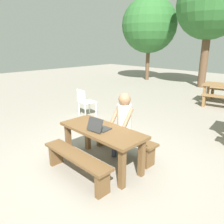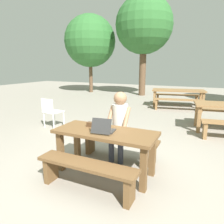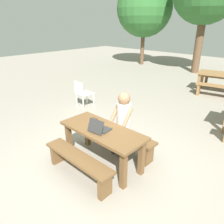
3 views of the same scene
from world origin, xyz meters
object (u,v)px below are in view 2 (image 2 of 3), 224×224
object	(u,v)px
picnic_table_mid	(178,92)
tree_right	(144,26)
picnic_table_front	(105,138)
tree_rear	(90,41)
plastic_chair	(51,111)
small_pouch	(91,124)
laptop	(103,129)
person_seated	(119,121)

from	to	relation	value
picnic_table_mid	tree_right	distance (m)	4.81
picnic_table_front	tree_rear	bearing A→B (deg)	122.17
plastic_chair	small_pouch	bearing A→B (deg)	152.55
laptop	tree_rear	bearing A→B (deg)	-65.32
plastic_chair	tree_rear	xyz separation A→B (m)	(-3.04, 7.21, 2.70)
plastic_chair	tree_right	bearing A→B (deg)	-86.19
person_seated	tree_right	xyz separation A→B (m)	(-2.10, 8.25, 3.08)
small_pouch	person_seated	size ratio (longest dim) A/B	0.10
small_pouch	laptop	bearing A→B (deg)	-27.90
person_seated	laptop	bearing A→B (deg)	-89.87
small_pouch	picnic_table_mid	size ratio (longest dim) A/B	0.06
picnic_table_mid	plastic_chair	bearing A→B (deg)	-132.41
small_pouch	picnic_table_mid	world-z (taller)	small_pouch
tree_rear	tree_right	bearing A→B (deg)	-0.04
laptop	plastic_chair	world-z (taller)	laptop
person_seated	tree_rear	bearing A→B (deg)	123.86
picnic_table_front	small_pouch	world-z (taller)	small_pouch
tree_right	person_seated	bearing A→B (deg)	-75.69
plastic_chair	picnic_table_front	bearing A→B (deg)	154.55
laptop	picnic_table_mid	size ratio (longest dim) A/B	0.16
small_pouch	picnic_table_mid	distance (m)	6.02
laptop	tree_rear	distance (m)	10.72
picnic_table_mid	tree_rear	bearing A→B (deg)	144.23
picnic_table_mid	tree_rear	size ratio (longest dim) A/B	0.46
laptop	tree_right	xyz separation A→B (m)	(-2.10, 8.86, 3.05)
picnic_table_mid	tree_rear	xyz separation A→B (m)	(-5.81, 2.70, 2.53)
plastic_chair	laptop	bearing A→B (deg)	153.36
tree_right	tree_rear	world-z (taller)	tree_right
person_seated	picnic_table_front	bearing A→B (deg)	-91.40
picnic_table_front	plastic_chair	bearing A→B (deg)	147.63
tree_right	picnic_table_front	bearing A→B (deg)	-76.60
laptop	tree_rear	world-z (taller)	tree_rear
picnic_table_front	small_pouch	xyz separation A→B (m)	(-0.32, 0.09, 0.16)
tree_right	tree_rear	size ratio (longest dim) A/B	1.14
picnic_table_front	picnic_table_mid	bearing A→B (deg)	87.31
small_pouch	plastic_chair	xyz separation A→B (m)	(-2.16, 1.48, -0.29)
picnic_table_front	picnic_table_mid	world-z (taller)	picnic_table_mid
person_seated	plastic_chair	world-z (taller)	person_seated
picnic_table_front	laptop	distance (m)	0.20
small_pouch	tree_right	bearing A→B (deg)	101.54
picnic_table_front	picnic_table_mid	distance (m)	6.09
small_pouch	person_seated	xyz separation A→B (m)	(0.33, 0.44, -0.02)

